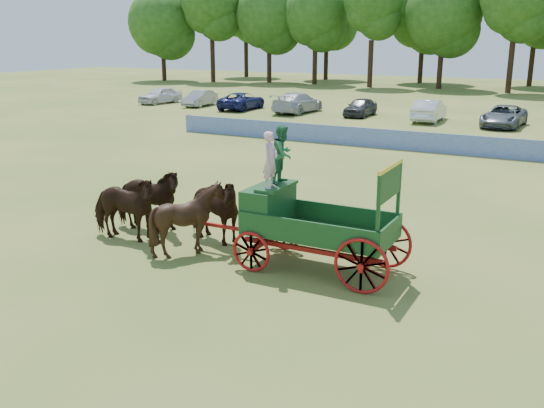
% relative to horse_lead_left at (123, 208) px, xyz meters
% --- Properties ---
extents(ground, '(160.00, 160.00, 0.00)m').
position_rel_horse_lead_left_xyz_m(ground, '(2.84, 0.67, -1.01)').
color(ground, olive).
rests_on(ground, ground).
extents(horse_lead_left, '(2.52, 1.39, 2.03)m').
position_rel_horse_lead_left_xyz_m(horse_lead_left, '(0.00, 0.00, 0.00)').
color(horse_lead_left, black).
rests_on(horse_lead_left, ground).
extents(horse_lead_right, '(2.58, 1.58, 2.03)m').
position_rel_horse_lead_left_xyz_m(horse_lead_right, '(0.00, 1.10, 0.00)').
color(horse_lead_right, black).
rests_on(horse_lead_right, ground).
extents(horse_wheel_left, '(2.15, 1.99, 2.03)m').
position_rel_horse_lead_left_xyz_m(horse_wheel_left, '(2.40, -0.00, 0.00)').
color(horse_wheel_left, black).
rests_on(horse_wheel_left, ground).
extents(horse_wheel_right, '(2.59, 1.65, 2.03)m').
position_rel_horse_lead_left_xyz_m(horse_wheel_right, '(2.40, 1.10, 0.00)').
color(horse_wheel_right, black).
rests_on(horse_wheel_right, ground).
extents(farm_dray, '(6.00, 2.00, 3.69)m').
position_rel_horse_lead_left_xyz_m(farm_dray, '(5.37, 0.58, 0.60)').
color(farm_dray, '#A61610').
rests_on(farm_dray, ground).
extents(sponsor_banner, '(26.00, 0.08, 1.05)m').
position_rel_horse_lead_left_xyz_m(sponsor_banner, '(1.84, 18.67, -0.49)').
color(sponsor_banner, '#1F3CA8').
rests_on(sponsor_banner, ground).
extents(parked_cars, '(51.80, 6.43, 1.63)m').
position_rel_horse_lead_left_xyz_m(parked_cars, '(1.69, 30.96, -0.28)').
color(parked_cars, silver).
rests_on(parked_cars, ground).
extents(treeline, '(91.29, 23.19, 15.18)m').
position_rel_horse_lead_left_xyz_m(treeline, '(-0.80, 61.59, 8.33)').
color(treeline, '#382314').
rests_on(treeline, ground).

